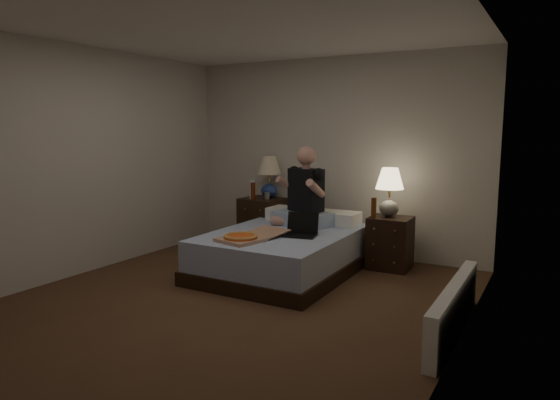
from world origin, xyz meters
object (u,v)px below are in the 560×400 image
Objects in this scene: soda_can at (267,196)px; pizza_box at (241,238)px; radiator at (454,309)px; water_bottle at (252,190)px; laptop at (300,225)px; bed at (283,252)px; nightstand_left at (263,223)px; nightstand_right at (390,243)px; beer_bottle_left at (253,191)px; lamp_left at (269,177)px; person at (303,186)px; beer_bottle_right at (374,208)px; lamp_right at (389,192)px.

soda_can reaches higher than pizza_box.
pizza_box is at bearing 175.56° from radiator.
water_bottle reaches higher than laptop.
bed is 2.76× the size of nightstand_left.
beer_bottle_left is (-1.83, -0.05, 0.49)m from nightstand_right.
lamp_left reaches higher than bed.
beer_bottle_right is at bearing 30.40° from person.
nightstand_left is 2.95× the size of beer_bottle_right.
radiator is (1.71, -0.67, -0.39)m from laptop.
water_bottle is 0.33× the size of pizza_box.
nightstand_left is 0.42m from soda_can.
person is (0.84, -0.45, 0.59)m from nightstand_left.
soda_can is at bearing -179.84° from lamp_right.
nightstand_left is 1.50m from laptop.
laptop is 0.45× the size of pizza_box.
water_bottle is at bearing 177.98° from person.
nightstand_left is at bearing 174.91° from nightstand_right.
lamp_left is at bearing 127.43° from bed.
person is at bearing -17.08° from beer_bottle_left.
nightstand_right is 1.72m from soda_can.
lamp_right reaches higher than nightstand_right.
laptop is 0.21× the size of radiator.
bed is 2.46× the size of pizza_box.
beer_bottle_right is at bearing 41.76° from laptop.
lamp_left is 0.35× the size of radiator.
pizza_box is 2.16m from radiator.
water_bottle is 0.27× the size of person.
nightstand_right is 1.80m from pizza_box.
lamp_left is 3.36m from radiator.
nightstand_right is 0.79× the size of pizza_box.
radiator is at bearing -25.07° from nightstand_left.
person is at bearing 102.74° from laptop.
beer_bottle_right is at bearing -4.61° from water_bottle.
beer_bottle_left is 3.26m from radiator.
laptop reaches higher than radiator.
soda_can is at bearing 149.37° from radiator.
water_bottle is 0.98m from person.
radiator is (1.04, -1.59, -0.68)m from lamp_right.
beer_bottle_left reaches higher than laptop.
radiator is at bearing -58.12° from nightstand_right.
beer_bottle_right is at bearing 129.36° from radiator.
lamp_right is (-0.04, 0.04, 0.58)m from nightstand_right.
lamp_left reaches higher than pizza_box.
water_bottle reaches higher than bed.
lamp_left is 0.60× the size of person.
nightstand_left is 0.49m from water_bottle.
nightstand_left is 1.81m from nightstand_right.
beer_bottle_right is at bearing -2.80° from beer_bottle_left.
nightstand_left is 2.00× the size of laptop.
beer_bottle_left is at bearing -93.75° from nightstand_left.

